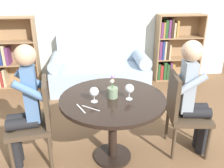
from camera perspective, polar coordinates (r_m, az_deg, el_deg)
name	(u,v)px	position (r m, az deg, el deg)	size (l,w,h in m)	color
ground_plane	(113,157)	(2.70, 0.13, -17.08)	(16.00, 16.00, 0.00)	brown
back_wall	(97,8)	(4.43, -3.70, 17.85)	(5.20, 0.05, 2.70)	silver
round_table	(113,109)	(2.37, 0.14, -5.96)	(1.03, 1.03, 0.72)	black
couch	(100,71)	(4.24, -3.01, 3.22)	(1.68, 0.80, 0.92)	#9EB2C6
bookshelf_left	(6,55)	(4.62, -24.10, 6.45)	(0.87, 0.28, 1.24)	#93704C
bookshelf_right	(172,49)	(4.70, 14.14, 8.15)	(0.87, 0.28, 1.24)	#93704C
chair_left	(36,119)	(2.50, -17.79, -8.08)	(0.47, 0.47, 0.90)	#473828
chair_right	(183,110)	(2.65, 16.63, -6.06)	(0.47, 0.47, 0.90)	#473828
person_left	(24,106)	(2.43, -20.38, -4.96)	(0.44, 0.38, 1.25)	black
person_right	(193,96)	(2.60, 18.98, -2.71)	(0.44, 0.37, 1.25)	black
wine_glass_left	(94,92)	(2.19, -4.34, -1.96)	(0.09, 0.09, 0.15)	white
wine_glass_right	(129,89)	(2.23, 4.21, -1.21)	(0.09, 0.09, 0.15)	white
flower_vase	(112,91)	(2.28, 0.12, -1.71)	(0.10, 0.10, 0.23)	gray
knife_left_setting	(81,109)	(2.12, -7.49, -5.87)	(0.08, 0.18, 0.00)	silver
fork_left_setting	(91,108)	(2.12, -5.13, -5.81)	(0.16, 0.13, 0.00)	silver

